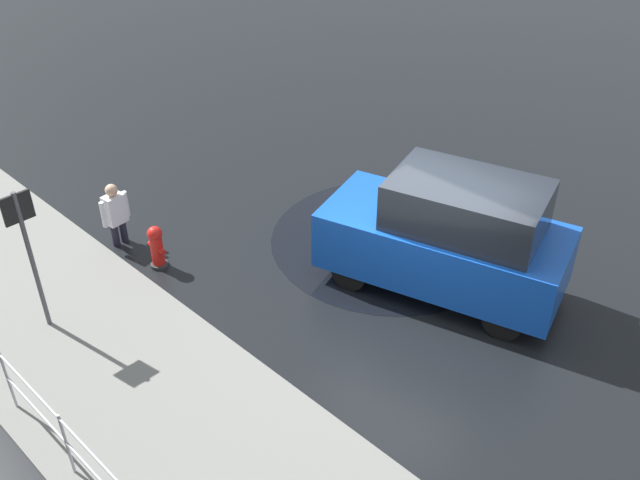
# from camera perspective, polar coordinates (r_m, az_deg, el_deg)

# --- Properties ---
(ground_plane) EXTENTS (60.00, 60.00, 0.00)m
(ground_plane) POSITION_cam_1_polar(r_m,az_deg,el_deg) (11.66, 7.34, -5.19)
(ground_plane) COLOR black
(kerb_strip) EXTENTS (24.00, 3.20, 0.04)m
(kerb_strip) POSITION_cam_1_polar(r_m,az_deg,el_deg) (9.54, -9.17, -16.60)
(kerb_strip) COLOR slate
(kerb_strip) RESTS_ON ground
(moving_hatchback) EXTENTS (4.22, 2.72, 2.06)m
(moving_hatchback) POSITION_cam_1_polar(r_m,az_deg,el_deg) (11.51, 10.26, 0.27)
(moving_hatchback) COLOR blue
(moving_hatchback) RESTS_ON ground
(fire_hydrant) EXTENTS (0.42, 0.31, 0.80)m
(fire_hydrant) POSITION_cam_1_polar(r_m,az_deg,el_deg) (12.51, -12.94, -0.54)
(fire_hydrant) COLOR red
(fire_hydrant) RESTS_ON ground
(pedestrian) EXTENTS (0.27, 0.57, 1.22)m
(pedestrian) POSITION_cam_1_polar(r_m,az_deg,el_deg) (13.13, -16.06, 2.23)
(pedestrian) COLOR silver
(pedestrian) RESTS_ON ground
(sign_post) EXTENTS (0.07, 0.44, 2.40)m
(sign_post) POSITION_cam_1_polar(r_m,az_deg,el_deg) (11.06, -22.40, -0.14)
(sign_post) COLOR #4C4C51
(sign_post) RESTS_ON ground
(puddle_patch) EXTENTS (4.35, 4.35, 0.01)m
(puddle_patch) POSITION_cam_1_polar(r_m,az_deg,el_deg) (13.13, 5.57, 0.03)
(puddle_patch) COLOR black
(puddle_patch) RESTS_ON ground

